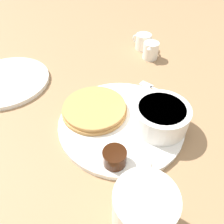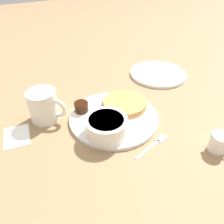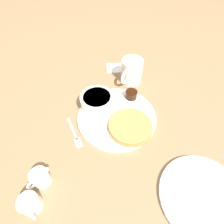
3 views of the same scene
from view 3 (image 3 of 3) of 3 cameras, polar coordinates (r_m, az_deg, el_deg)
ground_plane at (r=0.65m, az=1.52°, el=-1.82°), size 4.00×4.00×0.00m
plate at (r=0.64m, az=1.53°, el=-1.50°), size 0.29×0.29×0.01m
pancake_stack at (r=0.60m, az=5.91°, el=-4.65°), size 0.15×0.15×0.02m
bowl at (r=0.65m, az=-4.86°, el=3.56°), size 0.12×0.12×0.05m
syrup_cup at (r=0.69m, az=6.31°, el=5.72°), size 0.05×0.05×0.03m
butter_ramekin at (r=0.68m, az=-5.72°, el=4.59°), size 0.04×0.04×0.04m
coffee_mug at (r=0.76m, az=6.32°, el=13.09°), size 0.11×0.11×0.10m
creamer_pitcher_near at (r=0.55m, az=-22.33°, el=-19.27°), size 0.06×0.05×0.05m
creamer_pitcher_far at (r=0.54m, az=-25.10°, el=-25.52°), size 0.05×0.07×0.05m
fork at (r=0.61m, az=-11.95°, el=-7.44°), size 0.05×0.13×0.00m
napkin at (r=0.86m, az=1.60°, el=14.28°), size 0.10×0.08×0.00m
far_plate at (r=0.58m, az=27.80°, el=-23.53°), size 0.24×0.24×0.01m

